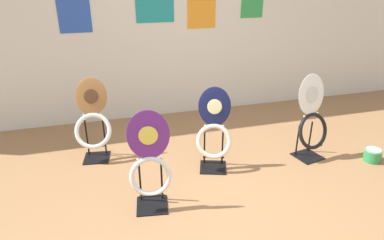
{
  "coord_description": "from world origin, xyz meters",
  "views": [
    {
      "loc": [
        -1.0,
        -2.19,
        1.99
      ],
      "look_at": [
        -0.12,
        0.92,
        0.55
      ],
      "focal_mm": 32.0,
      "sensor_mm": 36.0,
      "label": 1
    }
  ],
  "objects_px": {
    "toilet_seat_display_woodgrain": "(93,123)",
    "toilet_seat_display_white_plain": "(312,120)",
    "toilet_seat_display_navy_moon": "(214,132)",
    "paint_can": "(373,155)",
    "toilet_seat_display_purple_note": "(150,167)"
  },
  "relations": [
    {
      "from": "toilet_seat_display_woodgrain",
      "to": "toilet_seat_display_purple_note",
      "type": "relative_size",
      "value": 0.97
    },
    {
      "from": "toilet_seat_display_woodgrain",
      "to": "toilet_seat_display_white_plain",
      "type": "distance_m",
      "value": 2.42
    },
    {
      "from": "toilet_seat_display_white_plain",
      "to": "paint_can",
      "type": "xyz_separation_m",
      "value": [
        0.65,
        -0.29,
        -0.38
      ]
    },
    {
      "from": "toilet_seat_display_purple_note",
      "to": "paint_can",
      "type": "bearing_deg",
      "value": 2.82
    },
    {
      "from": "toilet_seat_display_purple_note",
      "to": "toilet_seat_display_woodgrain",
      "type": "bearing_deg",
      "value": 113.48
    },
    {
      "from": "toilet_seat_display_navy_moon",
      "to": "toilet_seat_display_woodgrain",
      "type": "bearing_deg",
      "value": 154.9
    },
    {
      "from": "toilet_seat_display_navy_moon",
      "to": "toilet_seat_display_white_plain",
      "type": "bearing_deg",
      "value": -3.62
    },
    {
      "from": "toilet_seat_display_white_plain",
      "to": "paint_can",
      "type": "relative_size",
      "value": 5.16
    },
    {
      "from": "toilet_seat_display_navy_moon",
      "to": "paint_can",
      "type": "xyz_separation_m",
      "value": [
        1.77,
        -0.36,
        -0.34
      ]
    },
    {
      "from": "toilet_seat_display_purple_note",
      "to": "toilet_seat_display_navy_moon",
      "type": "height_order",
      "value": "toilet_seat_display_purple_note"
    },
    {
      "from": "toilet_seat_display_woodgrain",
      "to": "toilet_seat_display_white_plain",
      "type": "relative_size",
      "value": 0.94
    },
    {
      "from": "toilet_seat_display_woodgrain",
      "to": "toilet_seat_display_white_plain",
      "type": "bearing_deg",
      "value": -15.33
    },
    {
      "from": "toilet_seat_display_navy_moon",
      "to": "paint_can",
      "type": "relative_size",
      "value": 4.74
    },
    {
      "from": "toilet_seat_display_purple_note",
      "to": "paint_can",
      "type": "xyz_separation_m",
      "value": [
        2.52,
        0.12,
        -0.34
      ]
    },
    {
      "from": "toilet_seat_display_woodgrain",
      "to": "toilet_seat_display_navy_moon",
      "type": "relative_size",
      "value": 1.02
    }
  ]
}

